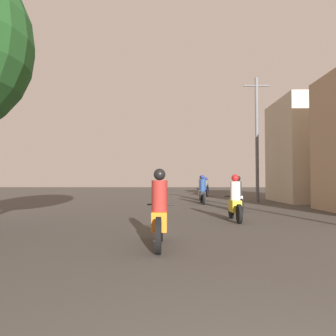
{
  "coord_description": "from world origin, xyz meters",
  "views": [
    {
      "loc": [
        -0.66,
        -1.24,
        1.36
      ],
      "look_at": [
        -0.79,
        16.76,
        2.02
      ],
      "focal_mm": 35.0,
      "sensor_mm": 36.0,
      "label": 1
    }
  ],
  "objects_px": {
    "motorcycle_yellow": "(235,202)",
    "motorcycle_black": "(203,192)",
    "motorcycle_white": "(238,197)",
    "building_right_far": "(325,151)",
    "motorcycle_orange": "(160,215)",
    "utility_pole_far": "(257,137)",
    "motorcycle_blue": "(206,189)",
    "motorcycle_silver": "(201,191)"
  },
  "relations": [
    {
      "from": "motorcycle_yellow",
      "to": "utility_pole_far",
      "type": "xyz_separation_m",
      "value": [
        3.2,
        9.23,
        3.4
      ]
    },
    {
      "from": "motorcycle_orange",
      "to": "motorcycle_blue",
      "type": "height_order",
      "value": "motorcycle_orange"
    },
    {
      "from": "motorcycle_yellow",
      "to": "motorcycle_black",
      "type": "distance_m",
      "value": 7.9
    },
    {
      "from": "motorcycle_orange",
      "to": "motorcycle_white",
      "type": "height_order",
      "value": "motorcycle_orange"
    },
    {
      "from": "motorcycle_white",
      "to": "motorcycle_blue",
      "type": "bearing_deg",
      "value": 82.58
    },
    {
      "from": "utility_pole_far",
      "to": "motorcycle_silver",
      "type": "bearing_deg",
      "value": 153.4
    },
    {
      "from": "building_right_far",
      "to": "motorcycle_orange",
      "type": "bearing_deg",
      "value": -125.59
    },
    {
      "from": "motorcycle_white",
      "to": "utility_pole_far",
      "type": "bearing_deg",
      "value": 60.01
    },
    {
      "from": "motorcycle_black",
      "to": "motorcycle_silver",
      "type": "xyz_separation_m",
      "value": [
        0.21,
        2.99,
        -0.0
      ]
    },
    {
      "from": "building_right_far",
      "to": "utility_pole_far",
      "type": "bearing_deg",
      "value": -174.61
    },
    {
      "from": "motorcycle_orange",
      "to": "motorcycle_yellow",
      "type": "xyz_separation_m",
      "value": [
        2.36,
        4.21,
        -0.02
      ]
    },
    {
      "from": "motorcycle_white",
      "to": "motorcycle_silver",
      "type": "xyz_separation_m",
      "value": [
        -0.89,
        7.42,
        0.03
      ]
    },
    {
      "from": "motorcycle_blue",
      "to": "motorcycle_white",
      "type": "bearing_deg",
      "value": -85.11
    },
    {
      "from": "motorcycle_yellow",
      "to": "motorcycle_white",
      "type": "xyz_separation_m",
      "value": [
        0.8,
        3.46,
        0.01
      ]
    },
    {
      "from": "motorcycle_black",
      "to": "motorcycle_blue",
      "type": "relative_size",
      "value": 0.95
    },
    {
      "from": "motorcycle_silver",
      "to": "building_right_far",
      "type": "relative_size",
      "value": 0.32
    },
    {
      "from": "building_right_far",
      "to": "utility_pole_far",
      "type": "relative_size",
      "value": 0.82
    },
    {
      "from": "motorcycle_yellow",
      "to": "motorcycle_silver",
      "type": "xyz_separation_m",
      "value": [
        -0.09,
        10.88,
        0.03
      ]
    },
    {
      "from": "motorcycle_orange",
      "to": "motorcycle_black",
      "type": "xyz_separation_m",
      "value": [
        2.06,
        12.1,
        0.01
      ]
    },
    {
      "from": "motorcycle_white",
      "to": "building_right_far",
      "type": "xyz_separation_m",
      "value": [
        6.75,
        6.18,
        2.55
      ]
    },
    {
      "from": "motorcycle_white",
      "to": "building_right_far",
      "type": "distance_m",
      "value": 9.5
    },
    {
      "from": "motorcycle_white",
      "to": "motorcycle_black",
      "type": "distance_m",
      "value": 4.57
    },
    {
      "from": "motorcycle_yellow",
      "to": "motorcycle_black",
      "type": "relative_size",
      "value": 1.0
    },
    {
      "from": "motorcycle_orange",
      "to": "building_right_far",
      "type": "relative_size",
      "value": 0.31
    },
    {
      "from": "motorcycle_yellow",
      "to": "building_right_far",
      "type": "height_order",
      "value": "building_right_far"
    },
    {
      "from": "motorcycle_yellow",
      "to": "utility_pole_far",
      "type": "height_order",
      "value": "utility_pole_far"
    },
    {
      "from": "building_right_far",
      "to": "motorcycle_yellow",
      "type": "bearing_deg",
      "value": -128.06
    },
    {
      "from": "motorcycle_blue",
      "to": "building_right_far",
      "type": "distance_m",
      "value": 9.63
    },
    {
      "from": "motorcycle_white",
      "to": "utility_pole_far",
      "type": "xyz_separation_m",
      "value": [
        2.4,
        5.77,
        3.39
      ]
    },
    {
      "from": "motorcycle_yellow",
      "to": "motorcycle_silver",
      "type": "relative_size",
      "value": 0.95
    },
    {
      "from": "motorcycle_blue",
      "to": "utility_pole_far",
      "type": "bearing_deg",
      "value": -65.64
    },
    {
      "from": "motorcycle_orange",
      "to": "building_right_far",
      "type": "distance_m",
      "value": 17.22
    },
    {
      "from": "utility_pole_far",
      "to": "motorcycle_black",
      "type": "bearing_deg",
      "value": -159.1
    },
    {
      "from": "motorcycle_orange",
      "to": "motorcycle_black",
      "type": "relative_size",
      "value": 1.02
    },
    {
      "from": "motorcycle_silver",
      "to": "building_right_far",
      "type": "bearing_deg",
      "value": -8.88
    },
    {
      "from": "utility_pole_far",
      "to": "motorcycle_blue",
      "type": "bearing_deg",
      "value": 109.45
    },
    {
      "from": "motorcycle_orange",
      "to": "motorcycle_black",
      "type": "distance_m",
      "value": 12.28
    },
    {
      "from": "building_right_far",
      "to": "utility_pole_far",
      "type": "height_order",
      "value": "utility_pole_far"
    },
    {
      "from": "motorcycle_silver",
      "to": "motorcycle_orange",
      "type": "bearing_deg",
      "value": -98.24
    },
    {
      "from": "motorcycle_yellow",
      "to": "motorcycle_blue",
      "type": "bearing_deg",
      "value": 80.19
    },
    {
      "from": "motorcycle_yellow",
      "to": "motorcycle_blue",
      "type": "relative_size",
      "value": 0.95
    },
    {
      "from": "motorcycle_white",
      "to": "building_right_far",
      "type": "relative_size",
      "value": 0.3
    }
  ]
}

